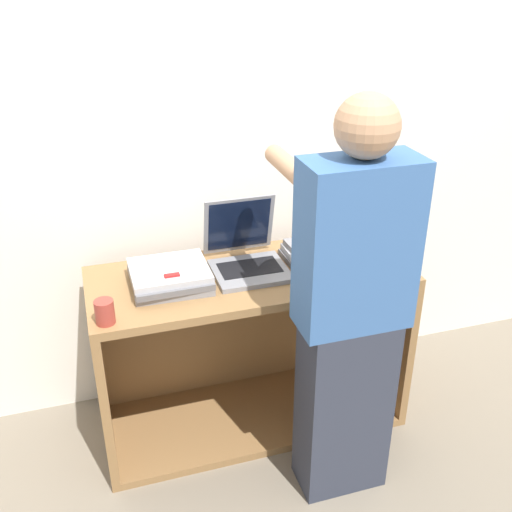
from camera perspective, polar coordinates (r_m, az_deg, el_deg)
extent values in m
plane|color=#756B5B|center=(2.77, 1.22, -18.55)|extent=(12.00, 12.00, 0.00)
cube|color=silver|center=(2.67, -2.94, 10.08)|extent=(8.00, 0.05, 2.40)
cube|color=olive|center=(2.51, -0.55, -2.01)|extent=(1.35, 0.54, 0.04)
cube|color=olive|center=(2.94, -0.48, -14.73)|extent=(1.35, 0.54, 0.04)
cube|color=olive|center=(2.64, -14.54, -11.07)|extent=(0.04, 0.54, 0.70)
cube|color=olive|center=(2.93, 11.91, -6.46)|extent=(0.04, 0.54, 0.70)
cube|color=olive|center=(2.91, -1.95, -6.11)|extent=(1.27, 0.04, 0.70)
cube|color=gray|center=(2.50, -0.55, -1.45)|extent=(0.31, 0.27, 0.02)
cube|color=black|center=(2.50, -0.62, -1.10)|extent=(0.25, 0.15, 0.00)
cube|color=gray|center=(2.58, -1.65, 3.02)|extent=(0.31, 0.07, 0.27)
cube|color=black|center=(2.58, -1.62, 3.00)|extent=(0.27, 0.06, 0.23)
cube|color=gray|center=(2.43, -8.06, -2.48)|extent=(0.32, 0.28, 0.03)
cube|color=slate|center=(2.41, -8.16, -2.04)|extent=(0.31, 0.28, 0.03)
cube|color=#B7B7BC|center=(2.41, -8.26, -1.36)|extent=(0.31, 0.27, 0.03)
cube|color=slate|center=(2.60, 6.35, -0.33)|extent=(0.32, 0.28, 0.03)
cube|color=#B7B7BC|center=(2.59, 6.53, 0.15)|extent=(0.31, 0.27, 0.03)
cube|color=gray|center=(2.58, 6.87, 0.67)|extent=(0.32, 0.28, 0.03)
cube|color=#2D3342|center=(2.45, 8.33, -13.84)|extent=(0.34, 0.20, 0.78)
cube|color=#38609E|center=(2.06, 9.60, 0.97)|extent=(0.40, 0.20, 0.61)
sphere|color=tan|center=(1.92, 10.55, 12.08)|extent=(0.21, 0.21, 0.21)
cylinder|color=tan|center=(2.14, 3.08, 8.52)|extent=(0.07, 0.32, 0.07)
cylinder|color=tan|center=(2.27, 10.79, 9.14)|extent=(0.07, 0.32, 0.07)
cylinder|color=#9E382D|center=(2.22, -14.22, -5.19)|extent=(0.07, 0.07, 0.09)
cube|color=red|center=(2.34, -8.01, -1.83)|extent=(0.06, 0.02, 0.01)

